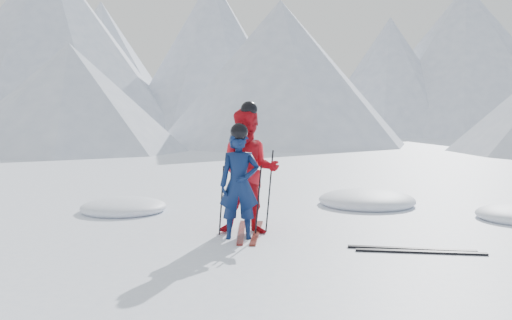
# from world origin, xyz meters

# --- Properties ---
(ground) EXTENTS (160.00, 160.00, 0.00)m
(ground) POSITION_xyz_m (0.00, 0.00, 0.00)
(ground) COLOR white
(ground) RESTS_ON ground
(mountain_range) EXTENTS (106.15, 62.94, 15.53)m
(mountain_range) POSITION_xyz_m (5.71, 35.31, 6.72)
(mountain_range) COLOR #B2BCD1
(mountain_range) RESTS_ON ground
(skier_blue) EXTENTS (0.64, 0.47, 1.60)m
(skier_blue) POSITION_xyz_m (-2.17, -0.34, 0.80)
(skier_blue) COLOR #0B1C46
(skier_blue) RESTS_ON ground
(skier_red) EXTENTS (1.00, 0.82, 1.93)m
(skier_red) POSITION_xyz_m (-2.08, 0.01, 0.96)
(skier_red) COLOR red
(skier_red) RESTS_ON ground
(pole_blue_left) EXTENTS (0.11, 0.08, 1.07)m
(pole_blue_left) POSITION_xyz_m (-2.47, -0.19, 0.53)
(pole_blue_left) COLOR black
(pole_blue_left) RESTS_ON ground
(pole_blue_right) EXTENTS (0.11, 0.07, 1.07)m
(pole_blue_right) POSITION_xyz_m (-1.92, -0.09, 0.53)
(pole_blue_right) COLOR black
(pole_blue_right) RESTS_ON ground
(pole_red_left) EXTENTS (0.13, 0.10, 1.28)m
(pole_red_left) POSITION_xyz_m (-2.38, 0.26, 0.64)
(pole_red_left) COLOR black
(pole_red_left) RESTS_ON ground
(pole_red_right) EXTENTS (0.13, 0.09, 1.28)m
(pole_red_right) POSITION_xyz_m (-1.78, 0.16, 0.64)
(pole_red_right) COLOR black
(pole_red_right) RESTS_ON ground
(ski_worn_left) EXTENTS (0.31, 1.70, 0.03)m
(ski_worn_left) POSITION_xyz_m (-2.20, 0.01, 0.01)
(ski_worn_left) COLOR black
(ski_worn_left) RESTS_ON ground
(ski_worn_right) EXTENTS (0.20, 1.70, 0.03)m
(ski_worn_right) POSITION_xyz_m (-1.96, 0.01, 0.01)
(ski_worn_right) COLOR black
(ski_worn_right) RESTS_ON ground
(ski_loose_a) EXTENTS (1.70, 0.15, 0.03)m
(ski_loose_a) POSITION_xyz_m (0.26, -0.74, 0.01)
(ski_loose_a) COLOR black
(ski_loose_a) RESTS_ON ground
(ski_loose_b) EXTENTS (1.70, 0.09, 0.03)m
(ski_loose_b) POSITION_xyz_m (0.36, -0.89, 0.01)
(ski_loose_b) COLOR black
(ski_loose_b) RESTS_ON ground
(snow_lumps) EXTENTS (9.94, 5.80, 0.43)m
(snow_lumps) POSITION_xyz_m (-0.28, 1.92, 0.00)
(snow_lumps) COLOR white
(snow_lumps) RESTS_ON ground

